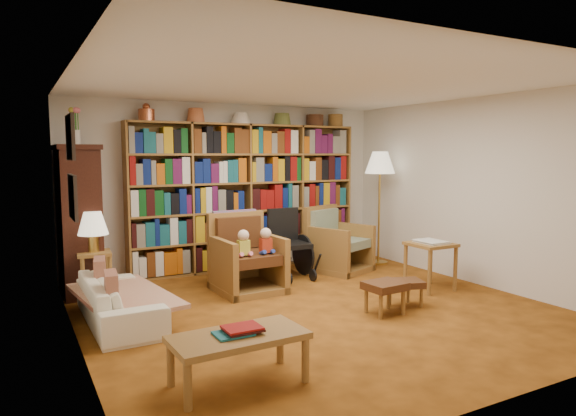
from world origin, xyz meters
TOP-DOWN VIEW (x-y plane):
  - floor at (0.00, 0.00)m, footprint 5.00×5.00m
  - ceiling at (0.00, 0.00)m, footprint 5.00×5.00m
  - wall_back at (0.00, 2.50)m, footprint 5.00×0.00m
  - wall_front at (0.00, -2.50)m, footprint 5.00×0.00m
  - wall_left at (-2.50, 0.00)m, footprint 0.00×5.00m
  - wall_right at (2.50, 0.00)m, footprint 0.00×5.00m
  - bookshelf at (0.20, 2.33)m, footprint 3.60×0.30m
  - curio_cabinet at (-2.25, 2.00)m, footprint 0.50×0.95m
  - framed_pictures at (-2.48, 0.30)m, footprint 0.03×0.52m
  - sofa at (-2.05, 0.57)m, footprint 1.62×0.65m
  - sofa_throw at (-2.00, 0.57)m, footprint 1.00×1.61m
  - cushion_left at (-2.18, 0.92)m, footprint 0.18×0.38m
  - cushion_right at (-2.18, 0.22)m, footprint 0.15×0.37m
  - side_table_lamp at (-2.15, 1.55)m, footprint 0.41×0.41m
  - table_lamp at (-2.15, 1.55)m, footprint 0.35×0.35m
  - armchair_leather at (-0.37, 1.16)m, footprint 0.81×0.87m
  - armchair_sage at (1.30, 1.55)m, footprint 1.05×1.05m
  - wheelchair at (0.44, 1.49)m, footprint 0.56×0.78m
  - floor_lamp at (2.15, 1.59)m, footprint 0.47×0.47m
  - side_table_papers at (1.73, 0.01)m, footprint 0.52×0.52m
  - footstool_a at (0.56, -0.52)m, footprint 0.45×0.39m
  - footstool_b at (0.94, -0.42)m, footprint 0.45×0.41m
  - coffee_table at (-1.53, -1.35)m, footprint 1.04×0.54m

SIDE VIEW (x-z plane):
  - floor at x=0.00m, z-range 0.00..0.00m
  - sofa at x=-2.05m, z-range 0.00..0.47m
  - footstool_b at x=0.94m, z-range 0.10..0.41m
  - footstool_a at x=0.56m, z-range 0.11..0.47m
  - sofa_throw at x=-2.00m, z-range 0.28..0.32m
  - coffee_table at x=-1.53m, z-range 0.12..0.57m
  - armchair_sage at x=1.30m, z-range -0.11..0.85m
  - armchair_leather at x=-0.37m, z-range -0.10..0.91m
  - side_table_lamp at x=-2.15m, z-range 0.13..0.72m
  - wheelchair at x=0.44m, z-range -0.04..0.93m
  - cushion_left at x=-2.18m, z-range 0.27..0.63m
  - cushion_right at x=-2.18m, z-range 0.27..0.63m
  - side_table_papers at x=1.73m, z-range 0.19..0.83m
  - table_lamp at x=-2.15m, z-range 0.68..1.16m
  - curio_cabinet at x=-2.25m, z-range -0.25..2.15m
  - bookshelf at x=0.20m, z-range -0.04..2.38m
  - wall_back at x=0.00m, z-range -1.25..3.75m
  - wall_front at x=0.00m, z-range -1.25..3.75m
  - wall_left at x=-2.50m, z-range -1.25..3.75m
  - wall_right at x=2.50m, z-range -1.25..3.75m
  - floor_lamp at x=2.15m, z-range 0.65..2.44m
  - framed_pictures at x=-2.48m, z-range 1.14..2.11m
  - ceiling at x=0.00m, z-range 2.50..2.50m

